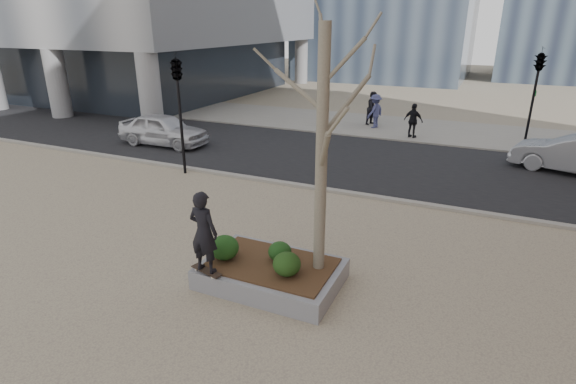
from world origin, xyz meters
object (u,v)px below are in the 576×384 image
at_px(skateboarder, 204,232).
at_px(police_car, 163,129).
at_px(skateboard, 206,272).
at_px(planter, 271,274).

bearing_deg(skateboarder, police_car, -44.70).
bearing_deg(skateboard, skateboarder, 0.00).
bearing_deg(planter, skateboarder, -141.34).
bearing_deg(police_car, planter, -132.08).
distance_m(planter, skateboarder, 1.85).
xyz_separation_m(skateboard, police_car, (-8.84, 9.53, 0.27)).
relative_size(planter, police_car, 0.69).
xyz_separation_m(planter, skateboard, (-1.10, -0.88, 0.26)).
bearing_deg(police_car, skateboarder, -138.20).
height_order(skateboard, police_car, police_car).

